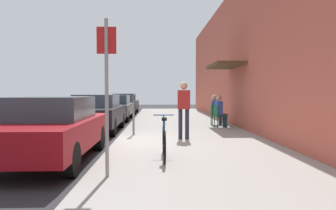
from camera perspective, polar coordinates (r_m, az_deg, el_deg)
The scene contains 15 objects.
ground_plane at distance 9.39m, azimuth -9.51°, elevation -7.06°, with size 60.00×60.00×0.00m, color #2D2D30.
sidewalk_slab at distance 11.32m, azimuth 3.27°, elevation -5.12°, with size 4.50×32.00×0.12m, color #9E9B93.
building_facade at distance 11.80m, azimuth 15.13°, elevation 9.46°, with size 1.40×32.00×6.02m.
parked_car_0 at distance 7.54m, azimuth -19.97°, elevation -3.85°, with size 1.80×4.40×1.42m.
parked_car_1 at distance 12.66m, azimuth -12.53°, elevation -1.30°, with size 1.80×4.40×1.42m.
parked_car_2 at distance 17.88m, azimuth -9.41°, elevation -0.35°, with size 1.80×4.40×1.36m.
parked_car_3 at distance 23.09m, azimuth -7.72°, elevation 0.31°, with size 1.80×4.40×1.41m.
parking_meter at distance 10.61m, azimuth -6.14°, elevation -1.14°, with size 0.12×0.10×1.32m.
street_sign at distance 5.38m, azimuth -10.83°, elevation 3.52°, with size 0.32×0.06×2.60m.
bicycle_0 at distance 6.80m, azimuth -0.71°, elevation -6.51°, with size 0.46×1.71×0.90m.
cafe_chair_0 at distance 12.91m, azimuth 8.98°, elevation -1.72°, with size 0.51×0.51×0.87m.
seated_patron_0 at distance 12.92m, azimuth 9.23°, elevation -0.86°, with size 0.47×0.41×1.29m.
cafe_chair_1 at distance 13.88m, azimuth 8.20°, elevation -1.43°, with size 0.46×0.46×0.87m.
seated_patron_1 at distance 13.88m, azimuth 8.45°, elevation -0.64°, with size 0.44×0.37×1.29m.
pedestrian_standing at distance 9.55m, azimuth 2.82°, elevation -0.11°, with size 0.36×0.22×1.70m.
Camera 1 is at (1.23, -9.18, 1.52)m, focal length 34.37 mm.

